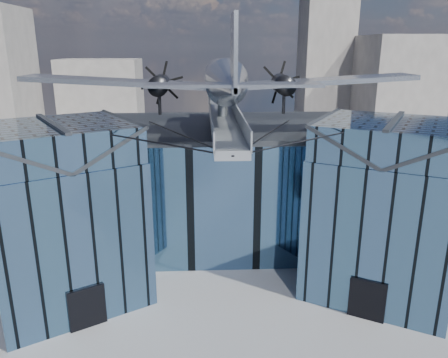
{
  "coord_description": "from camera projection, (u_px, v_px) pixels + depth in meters",
  "views": [
    {
      "loc": [
        -1.41,
        -27.46,
        16.19
      ],
      "look_at": [
        0.0,
        2.0,
        7.2
      ],
      "focal_mm": 35.0,
      "sensor_mm": 36.0,
      "label": 1
    }
  ],
  "objects": [
    {
      "name": "bg_towers",
      "position": [
        219.0,
        83.0,
        76.41
      ],
      "size": [
        77.0,
        24.5,
        26.0
      ],
      "color": "gray",
      "rests_on": "ground"
    },
    {
      "name": "museum",
      "position": [
        222.0,
        185.0,
        34.97
      ],
      "size": [
        32.88,
        24.5,
        17.6
      ],
      "color": "#436689",
      "rests_on": "ground"
    },
    {
      "name": "ground_plane",
      "position": [
        225.0,
        284.0,
        31.02
      ],
      "size": [
        120.0,
        120.0,
        0.0
      ],
      "primitive_type": "plane",
      "color": "gray"
    }
  ]
}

